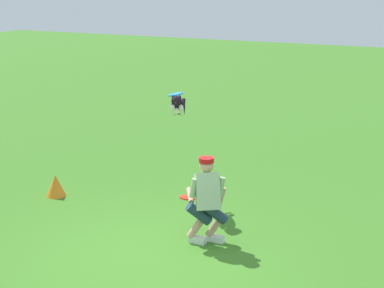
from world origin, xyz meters
TOP-DOWN VIEW (x-y plane):
  - ground_plane at (0.00, 0.00)m, footprint 60.00×60.00m
  - person at (-0.48, -0.84)m, footprint 0.71×0.56m
  - dog at (0.80, -2.28)m, footprint 0.50×0.93m
  - frisbee_flying at (0.73, -2.09)m, footprint 0.29×0.29m
  - frisbee_held at (-0.11, -0.94)m, footprint 0.28×0.29m
  - training_cone at (2.84, -1.42)m, footprint 0.36×0.36m

SIDE VIEW (x-z plane):
  - ground_plane at x=0.00m, z-range 0.00..0.00m
  - training_cone at x=2.84m, z-range 0.00..0.39m
  - frisbee_held at x=-0.11m, z-range 0.58..0.64m
  - person at x=-0.48m, z-range 0.05..1.34m
  - dog at x=0.80m, z-range 1.43..1.95m
  - frisbee_flying at x=0.73m, z-range 1.89..1.97m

